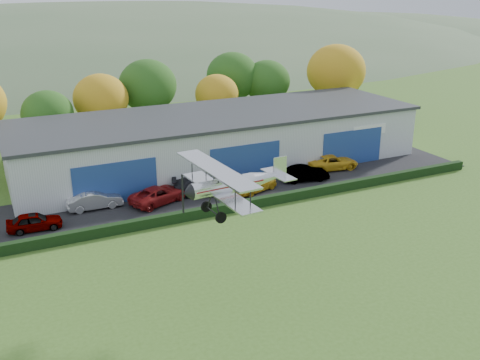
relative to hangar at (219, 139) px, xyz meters
name	(u,v)px	position (x,y,z in m)	size (l,w,h in m)	color
ground	(341,319)	(-5.00, -27.98, -2.66)	(300.00, 300.00, 0.00)	#3D611E
apron	(230,189)	(-2.00, -6.98, -2.63)	(48.00, 9.00, 0.05)	black
hedge	(255,203)	(-2.00, -11.78, -2.26)	(46.00, 0.60, 0.80)	black
hangar	(219,139)	(0.00, 0.00, 0.00)	(40.60, 12.60, 5.30)	#B2B7BC
tree_belt	(142,92)	(-4.15, 12.64, 2.95)	(75.70, 13.22, 10.12)	#3D2614
distant_hills	(26,100)	(-9.38, 112.02, -15.70)	(430.00, 196.00, 56.00)	#4C6642
car_0	(34,222)	(-18.82, -8.60, -1.93)	(1.59, 3.96, 1.35)	gray
car_1	(95,200)	(-13.91, -6.35, -1.87)	(1.55, 4.46, 1.47)	silver
car_2	(159,195)	(-8.83, -7.44, -1.90)	(2.36, 5.11, 1.42)	maroon
car_3	(205,185)	(-4.56, -7.26, -1.78)	(2.31, 5.69, 1.65)	black
car_4	(254,183)	(-0.38, -8.55, -1.84)	(1.81, 4.50, 1.53)	gold
car_5	(305,173)	(5.11, -8.18, -1.88)	(1.54, 4.40, 1.45)	gray
car_6	(332,162)	(9.36, -6.43, -1.89)	(2.39, 5.18, 1.44)	gold
biplane	(232,183)	(-9.00, -22.43, 4.16)	(6.75, 7.74, 2.89)	silver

